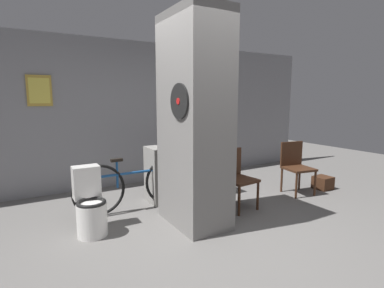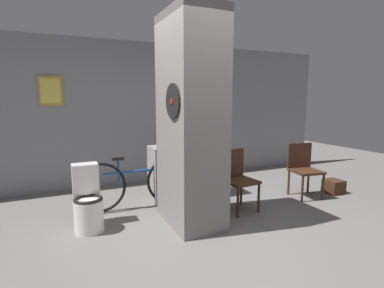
{
  "view_description": "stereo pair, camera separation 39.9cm",
  "coord_description": "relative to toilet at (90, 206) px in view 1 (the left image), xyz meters",
  "views": [
    {
      "loc": [
        -1.92,
        -2.7,
        1.58
      ],
      "look_at": [
        0.16,
        0.88,
        0.95
      ],
      "focal_mm": 28.0,
      "sensor_mm": 36.0,
      "label": 1
    },
    {
      "loc": [
        -1.56,
        -2.88,
        1.58
      ],
      "look_at": [
        0.16,
        0.88,
        0.95
      ],
      "focal_mm": 28.0,
      "sensor_mm": 36.0,
      "label": 2
    }
  ],
  "objects": [
    {
      "name": "bicycle",
      "position": [
        0.73,
        0.48,
        0.04
      ],
      "size": [
        1.73,
        0.42,
        0.77
      ],
      "color": "black",
      "rests_on": "ground_plane"
    },
    {
      "name": "wall_back",
      "position": [
        1.26,
        1.82,
        0.97
      ],
      "size": [
        8.0,
        0.09,
        2.6
      ],
      "color": "gray",
      "rests_on": "ground_plane"
    },
    {
      "name": "counter_shelf",
      "position": [
        1.56,
        0.61,
        0.09
      ],
      "size": [
        1.15,
        0.44,
        0.85
      ],
      "color": "gray",
      "rests_on": "ground_plane"
    },
    {
      "name": "chair_by_doorway",
      "position": [
        3.32,
        -0.14,
        0.14
      ],
      "size": [
        0.49,
        0.49,
        0.85
      ],
      "rotation": [
        0.0,
        0.0,
        -0.17
      ],
      "color": "#422616",
      "rests_on": "ground_plane"
    },
    {
      "name": "floor_crate",
      "position": [
        3.91,
        -0.25,
        -0.22
      ],
      "size": [
        0.28,
        0.28,
        0.22
      ],
      "color": "#422616",
      "rests_on": "ground_plane"
    },
    {
      "name": "pillar_center",
      "position": [
        1.22,
        -0.33,
        0.97
      ],
      "size": [
        0.62,
        0.95,
        2.6
      ],
      "color": "gray",
      "rests_on": "ground_plane"
    },
    {
      "name": "ground_plane",
      "position": [
        1.27,
        -0.8,
        -0.33
      ],
      "size": [
        14.0,
        14.0,
        0.0
      ],
      "primitive_type": "plane",
      "color": "slate"
    },
    {
      "name": "bottle_tall",
      "position": [
        1.37,
        0.67,
        0.62
      ],
      "size": [
        0.09,
        0.09,
        0.28
      ],
      "color": "silver",
      "rests_on": "counter_shelf"
    },
    {
      "name": "toilet",
      "position": [
        0.0,
        0.0,
        0.0
      ],
      "size": [
        0.34,
        0.5,
        0.78
      ],
      "color": "white",
      "rests_on": "ground_plane"
    },
    {
      "name": "chair_near_pillar",
      "position": [
        2.01,
        -0.19,
        0.14
      ],
      "size": [
        0.47,
        0.47,
        0.85
      ],
      "rotation": [
        0.0,
        0.0,
        0.11
      ],
      "color": "#422616",
      "rests_on": "ground_plane"
    }
  ]
}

